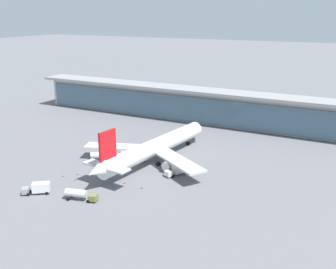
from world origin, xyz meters
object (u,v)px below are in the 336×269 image
service_truck_mid_apron_olive (80,194)px  safety_cone_bravo (125,182)px  airliner_on_stand (153,148)px  safety_cone_delta (63,175)px  service_truck_by_tail_olive (103,156)px  safety_cone_charlie (75,179)px  safety_cone_echo (142,187)px  service_truck_under_wing_grey (38,188)px  safety_cone_alpha (78,174)px  service_truck_near_nose_white (177,169)px

service_truck_mid_apron_olive → safety_cone_bravo: 15.16m
airliner_on_stand → safety_cone_delta: bearing=-128.4°
service_truck_by_tail_olive → service_truck_mid_apron_olive: bearing=-64.7°
service_truck_mid_apron_olive → safety_cone_delta: bearing=145.9°
safety_cone_charlie → safety_cone_echo: 20.61m
service_truck_mid_apron_olive → safety_cone_echo: size_ratio=12.70×
service_truck_mid_apron_olive → safety_cone_bravo: size_ratio=12.70×
safety_cone_bravo → safety_cone_echo: bearing=-5.6°
service_truck_under_wing_grey → safety_cone_echo: 28.05m
airliner_on_stand → safety_cone_charlie: 27.15m
service_truck_by_tail_olive → safety_cone_bravo: bearing=-35.7°
safety_cone_charlie → safety_cone_delta: 5.17m
safety_cone_charlie → service_truck_mid_apron_olive: bearing=-44.5°
service_truck_under_wing_grey → safety_cone_bravo: (16.73, 16.75, -1.37)m
service_truck_mid_apron_olive → safety_cone_delta: size_ratio=12.70×
safety_cone_delta → safety_cone_echo: same height
safety_cone_alpha → safety_cone_charlie: (2.15, -3.47, 0.00)m
service_truck_by_tail_olive → airliner_on_stand: bearing=22.4°
service_truck_near_nose_white → service_truck_by_tail_olive: 27.25m
safety_cone_echo → safety_cone_alpha: bearing=-178.0°
service_truck_under_wing_grey → service_truck_mid_apron_olive: bearing=10.2°
airliner_on_stand → service_truck_under_wing_grey: bearing=-114.1°
service_truck_near_nose_white → safety_cone_alpha: 30.29m
service_truck_under_wing_grey → service_truck_by_tail_olive: 28.76m
service_truck_under_wing_grey → safety_cone_charlie: size_ratio=10.29×
service_truck_near_nose_white → safety_cone_delta: (-29.67, -17.25, -1.37)m
safety_cone_bravo → airliner_on_stand: bearing=93.1°
service_truck_near_nose_white → service_truck_mid_apron_olive: 31.09m
service_truck_mid_apron_olive → service_truck_near_nose_white: bearing=61.7°
safety_cone_alpha → safety_cone_delta: (-3.00, -2.97, 0.00)m
airliner_on_stand → safety_cone_bravo: bearing=-86.9°
safety_cone_alpha → safety_cone_delta: bearing=-135.3°
airliner_on_stand → service_truck_mid_apron_olive: 33.31m
service_truck_under_wing_grey → safety_cone_bravo: bearing=45.0°
safety_cone_alpha → safety_cone_bravo: 16.20m
service_truck_under_wing_grey → service_truck_by_tail_olive: (0.03, 28.76, 0.02)m
service_truck_under_wing_grey → safety_cone_charlie: bearing=77.0°
airliner_on_stand → safety_cone_delta: (-18.15, -22.86, -4.74)m
service_truck_under_wing_grey → safety_cone_delta: (-2.41, 12.38, -1.37)m
safety_cone_alpha → safety_cone_charlie: size_ratio=1.00×
safety_cone_charlie → safety_cone_echo: size_ratio=1.00×
service_truck_near_nose_white → service_truck_mid_apron_olive: (-14.74, -27.38, 0.02)m
airliner_on_stand → safety_cone_echo: bearing=-69.4°
safety_cone_bravo → safety_cone_echo: same height
service_truck_under_wing_grey → safety_cone_echo: service_truck_under_wing_grey is taller
service_truck_by_tail_olive → safety_cone_delta: service_truck_by_tail_olive is taller
safety_cone_delta → service_truck_near_nose_white: bearing=30.2°
safety_cone_alpha → safety_cone_delta: same height
safety_cone_delta → service_truck_under_wing_grey: bearing=-79.0°
airliner_on_stand → service_truck_near_nose_white: (11.53, -5.61, -3.37)m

